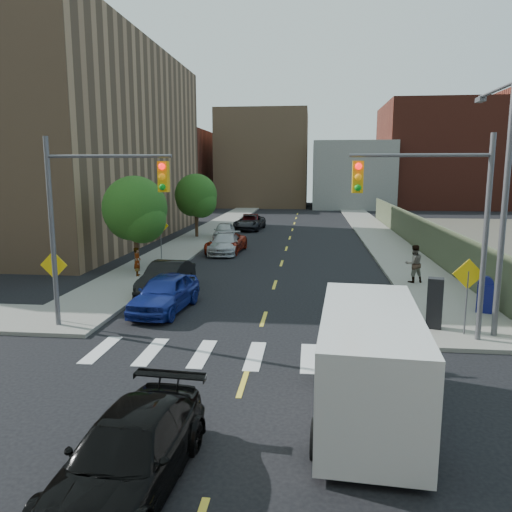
% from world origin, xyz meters
% --- Properties ---
extents(ground, '(160.00, 160.00, 0.00)m').
position_xyz_m(ground, '(0.00, 0.00, 0.00)').
color(ground, black).
rests_on(ground, ground).
extents(sidewalk_nw, '(3.50, 73.00, 0.15)m').
position_xyz_m(sidewalk_nw, '(-7.75, 41.50, 0.07)').
color(sidewalk_nw, gray).
rests_on(sidewalk_nw, ground).
extents(sidewalk_ne, '(3.50, 73.00, 0.15)m').
position_xyz_m(sidewalk_ne, '(7.75, 41.50, 0.07)').
color(sidewalk_ne, gray).
rests_on(sidewalk_ne, ground).
extents(fence_north, '(0.12, 44.00, 2.50)m').
position_xyz_m(fence_north, '(9.60, 28.00, 1.25)').
color(fence_north, '#555F42').
rests_on(fence_north, ground).
extents(building_nw, '(22.00, 30.00, 16.00)m').
position_xyz_m(building_nw, '(-22.00, 30.00, 8.00)').
color(building_nw, '#8C6B4C').
rests_on(building_nw, ground).
extents(bg_bldg_west, '(14.00, 18.00, 12.00)m').
position_xyz_m(bg_bldg_west, '(-22.00, 70.00, 6.00)').
color(bg_bldg_west, '#592319').
rests_on(bg_bldg_west, ground).
extents(bg_bldg_midwest, '(14.00, 16.00, 15.00)m').
position_xyz_m(bg_bldg_midwest, '(-6.00, 72.00, 7.50)').
color(bg_bldg_midwest, '#8C6B4C').
rests_on(bg_bldg_midwest, ground).
extents(bg_bldg_center, '(12.00, 16.00, 10.00)m').
position_xyz_m(bg_bldg_center, '(8.00, 70.00, 5.00)').
color(bg_bldg_center, gray).
rests_on(bg_bldg_center, ground).
extents(bg_bldg_east, '(18.00, 18.00, 16.00)m').
position_xyz_m(bg_bldg_east, '(22.00, 72.00, 8.00)').
color(bg_bldg_east, '#592319').
rests_on(bg_bldg_east, ground).
extents(signal_nw, '(4.59, 0.30, 7.00)m').
position_xyz_m(signal_nw, '(-5.98, 6.00, 4.53)').
color(signal_nw, '#59595E').
rests_on(signal_nw, ground).
extents(signal_ne, '(4.59, 0.30, 7.00)m').
position_xyz_m(signal_ne, '(5.98, 6.00, 4.53)').
color(signal_ne, '#59595E').
rests_on(signal_ne, ground).
extents(streetlight_ne, '(0.25, 3.70, 9.00)m').
position_xyz_m(streetlight_ne, '(8.20, 6.90, 5.22)').
color(streetlight_ne, '#59595E').
rests_on(streetlight_ne, ground).
extents(warn_sign_nw, '(1.06, 0.06, 2.83)m').
position_xyz_m(warn_sign_nw, '(-7.80, 6.50, 1.99)').
color(warn_sign_nw, '#59595E').
rests_on(warn_sign_nw, ground).
extents(warn_sign_ne, '(1.06, 0.06, 2.83)m').
position_xyz_m(warn_sign_ne, '(7.20, 6.50, 1.99)').
color(warn_sign_ne, '#59595E').
rests_on(warn_sign_ne, ground).
extents(warn_sign_midwest, '(1.06, 0.06, 2.83)m').
position_xyz_m(warn_sign_midwest, '(-7.80, 20.00, 1.99)').
color(warn_sign_midwest, '#59595E').
rests_on(warn_sign_midwest, ground).
extents(tree_west_near, '(3.66, 3.64, 5.52)m').
position_xyz_m(tree_west_near, '(-8.00, 16.05, 3.48)').
color(tree_west_near, '#332114').
rests_on(tree_west_near, ground).
extents(tree_west_far, '(3.66, 3.64, 5.52)m').
position_xyz_m(tree_west_far, '(-8.00, 31.05, 3.48)').
color(tree_west_far, '#332114').
rests_on(tree_west_far, ground).
extents(parked_car_blue, '(2.29, 4.74, 1.56)m').
position_xyz_m(parked_car_blue, '(-4.20, 8.68, 0.78)').
color(parked_car_blue, navy).
rests_on(parked_car_blue, ground).
extents(parked_car_black, '(1.86, 4.58, 1.48)m').
position_xyz_m(parked_car_black, '(-5.04, 11.77, 0.74)').
color(parked_car_black, black).
rests_on(parked_car_black, ground).
extents(parked_car_red, '(2.62, 5.02, 1.35)m').
position_xyz_m(parked_car_red, '(-4.20, 23.77, 0.68)').
color(parked_car_red, maroon).
rests_on(parked_car_red, ground).
extents(parked_car_silver, '(2.05, 4.84, 1.39)m').
position_xyz_m(parked_car_silver, '(-4.20, 23.33, 0.70)').
color(parked_car_silver, '#B0B3B8').
rests_on(parked_car_silver, ground).
extents(parked_car_white, '(1.94, 4.23, 1.41)m').
position_xyz_m(parked_car_white, '(-5.50, 30.53, 0.70)').
color(parked_car_white, '#BCBCBC').
rests_on(parked_car_white, ground).
extents(parked_car_maroon, '(1.95, 4.50, 1.44)m').
position_xyz_m(parked_car_maroon, '(-4.20, 38.38, 0.72)').
color(parked_car_maroon, '#410D0F').
rests_on(parked_car_maroon, ground).
extents(parked_car_grey, '(2.88, 5.50, 1.48)m').
position_xyz_m(parked_car_grey, '(-4.20, 37.51, 0.74)').
color(parked_car_grey, black).
rests_on(parked_car_grey, ground).
extents(black_sedan, '(2.28, 4.91, 1.39)m').
position_xyz_m(black_sedan, '(-1.47, -2.86, 0.69)').
color(black_sedan, black).
rests_on(black_sedan, ground).
extents(cargo_van, '(2.74, 5.91, 2.64)m').
position_xyz_m(cargo_van, '(3.22, 0.53, 1.39)').
color(cargo_van, silver).
rests_on(cargo_van, ground).
extents(mailbox, '(0.72, 0.63, 1.48)m').
position_xyz_m(mailbox, '(8.82, 9.45, 0.87)').
color(mailbox, navy).
rests_on(mailbox, sidewalk_ne).
extents(payphone, '(0.64, 0.57, 1.85)m').
position_xyz_m(payphone, '(6.30, 7.12, 1.07)').
color(payphone, black).
rests_on(payphone, sidewalk_ne).
extents(pedestrian_west, '(0.49, 0.64, 1.55)m').
position_xyz_m(pedestrian_west, '(-7.51, 14.72, 0.93)').
color(pedestrian_west, gray).
rests_on(pedestrian_west, sidewalk_nw).
extents(pedestrian_east, '(1.10, 0.96, 1.93)m').
position_xyz_m(pedestrian_east, '(7.05, 14.73, 1.11)').
color(pedestrian_east, gray).
rests_on(pedestrian_east, sidewalk_ne).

